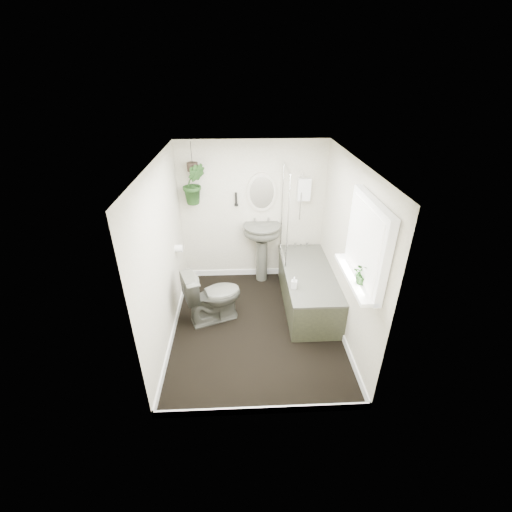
{
  "coord_description": "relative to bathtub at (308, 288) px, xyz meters",
  "views": [
    {
      "loc": [
        -0.18,
        -3.74,
        3.2
      ],
      "look_at": [
        0.0,
        0.15,
        1.05
      ],
      "focal_mm": 24.0,
      "sensor_mm": 36.0,
      "label": 1
    }
  ],
  "objects": [
    {
      "name": "wall_front",
      "position": [
        -0.8,
        -1.91,
        0.86
      ],
      "size": [
        2.3,
        0.02,
        2.3
      ],
      "primitive_type": "cube",
      "color": "beige",
      "rests_on": "ground"
    },
    {
      "name": "bathtub",
      "position": [
        0.0,
        0.0,
        0.0
      ],
      "size": [
        0.72,
        1.72,
        0.58
      ],
      "primitive_type": null,
      "color": "#48483F",
      "rests_on": "floor"
    },
    {
      "name": "soap_bottle",
      "position": [
        -0.29,
        -0.42,
        0.38
      ],
      "size": [
        0.1,
        0.1,
        0.17
      ],
      "primitive_type": "imported",
      "rotation": [
        0.0,
        0.0,
        -0.27
      ],
      "color": "#282322",
      "rests_on": "bathtub"
    },
    {
      "name": "toilet",
      "position": [
        -1.4,
        -0.3,
        0.11
      ],
      "size": [
        0.9,
        0.7,
        0.8
      ],
      "primitive_type": "imported",
      "rotation": [
        0.0,
        0.0,
        1.93
      ],
      "color": "#48483F",
      "rests_on": "floor"
    },
    {
      "name": "window_blinds",
      "position": [
        0.24,
        -1.2,
        1.36
      ],
      "size": [
        0.01,
        0.86,
        0.76
      ],
      "primitive_type": "cube",
      "color": "white",
      "rests_on": "wall_right"
    },
    {
      "name": "window_recess",
      "position": [
        0.29,
        -1.2,
        1.36
      ],
      "size": [
        0.08,
        1.0,
        0.9
      ],
      "primitive_type": "cube",
      "color": "white",
      "rests_on": "wall_right"
    },
    {
      "name": "bath_screen",
      "position": [
        -0.33,
        0.49,
        0.99
      ],
      "size": [
        0.04,
        0.72,
        1.4
      ],
      "primitive_type": null,
      "color": "silver",
      "rests_on": "bathtub"
    },
    {
      "name": "hanging_plant",
      "position": [
        -1.67,
        0.75,
        1.4
      ],
      "size": [
        0.37,
        0.32,
        0.62
      ],
      "primitive_type": "imported",
      "rotation": [
        0.0,
        0.0,
        0.12
      ],
      "color": "black",
      "rests_on": "ceiling"
    },
    {
      "name": "ceiling",
      "position": [
        -0.8,
        -0.5,
        2.02
      ],
      "size": [
        2.3,
        2.8,
        0.02
      ],
      "primitive_type": "cube",
      "color": "white",
      "rests_on": "ground"
    },
    {
      "name": "skirting",
      "position": [
        -0.8,
        -0.5,
        -0.24
      ],
      "size": [
        2.3,
        2.8,
        0.1
      ],
      "primitive_type": "cube",
      "color": "white",
      "rests_on": "floor"
    },
    {
      "name": "oval_mirror",
      "position": [
        -0.65,
        0.87,
        1.21
      ],
      "size": [
        0.46,
        0.03,
        0.62
      ],
      "primitive_type": "ellipsoid",
      "color": "beige",
      "rests_on": "wall_back"
    },
    {
      "name": "shower_box",
      "position": [
        0.0,
        0.84,
        1.26
      ],
      "size": [
        0.2,
        0.1,
        0.35
      ],
      "primitive_type": "cube",
      "color": "white",
      "rests_on": "wall_back"
    },
    {
      "name": "toilet_roll_holder",
      "position": [
        -1.9,
        0.2,
        0.61
      ],
      "size": [
        0.11,
        0.11,
        0.11
      ],
      "primitive_type": "cylinder",
      "rotation": [
        0.0,
        1.57,
        0.0
      ],
      "color": "white",
      "rests_on": "wall_left"
    },
    {
      "name": "wall_sconce",
      "position": [
        -1.05,
        0.86,
        1.11
      ],
      "size": [
        0.04,
        0.04,
        0.22
      ],
      "primitive_type": "cylinder",
      "color": "black",
      "rests_on": "wall_back"
    },
    {
      "name": "wall_back",
      "position": [
        -0.8,
        0.91,
        0.86
      ],
      "size": [
        2.3,
        0.02,
        2.3
      ],
      "primitive_type": "cube",
      "color": "beige",
      "rests_on": "ground"
    },
    {
      "name": "wall_right",
      "position": [
        0.36,
        -0.5,
        0.86
      ],
      "size": [
        0.02,
        2.8,
        2.3
      ],
      "primitive_type": "cube",
      "color": "beige",
      "rests_on": "ground"
    },
    {
      "name": "floor",
      "position": [
        -0.8,
        -0.5,
        -0.3
      ],
      "size": [
        2.3,
        2.8,
        0.02
      ],
      "primitive_type": "cube",
      "color": "black",
      "rests_on": "ground"
    },
    {
      "name": "pedestal_sink",
      "position": [
        -0.65,
        0.74,
        0.22
      ],
      "size": [
        0.7,
        0.63,
        1.02
      ],
      "primitive_type": null,
      "rotation": [
        0.0,
        0.0,
        -0.23
      ],
      "color": "#48483F",
      "rests_on": "floor"
    },
    {
      "name": "window_sill",
      "position": [
        0.22,
        -1.2,
        0.94
      ],
      "size": [
        0.18,
        1.0,
        0.04
      ],
      "primitive_type": "cube",
      "color": "white",
      "rests_on": "wall_right"
    },
    {
      "name": "sill_plant",
      "position": [
        0.25,
        -1.34,
        1.08
      ],
      "size": [
        0.25,
        0.23,
        0.24
      ],
      "primitive_type": "imported",
      "rotation": [
        0.0,
        0.0,
        -0.24
      ],
      "color": "black",
      "rests_on": "window_sill"
    },
    {
      "name": "wall_left",
      "position": [
        -1.96,
        -0.5,
        0.86
      ],
      "size": [
        0.02,
        2.8,
        2.3
      ],
      "primitive_type": "cube",
      "color": "beige",
      "rests_on": "ground"
    },
    {
      "name": "hanging_pot",
      "position": [
        -1.67,
        0.75,
        1.65
      ],
      "size": [
        0.16,
        0.16,
        0.12
      ],
      "primitive_type": "cylinder",
      "color": "#2D221A",
      "rests_on": "ceiling"
    }
  ]
}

